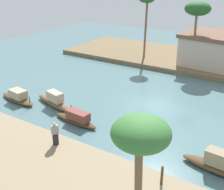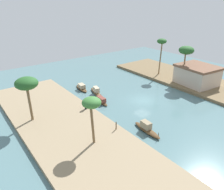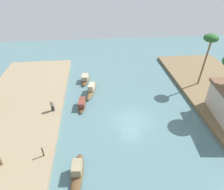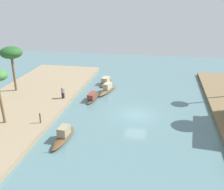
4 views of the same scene
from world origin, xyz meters
name	(u,v)px [view 4 (image 4 of 4)]	position (x,y,z in m)	size (l,w,h in m)	color
river_water	(136,115)	(0.00, 0.00, 0.00)	(66.18, 66.18, 0.00)	slate
riverbank_left	(23,104)	(0.00, -14.52, 0.26)	(37.13, 11.29, 0.52)	#937F60
sampan_midstream	(93,97)	(-3.67, -6.26, 0.41)	(4.18, 1.26, 1.06)	#47331E
sampan_near_left_bank	(108,89)	(-7.15, -4.90, 0.47)	(5.29, 2.06, 1.37)	brown
sampan_downstream_large	(63,136)	(7.21, -6.41, 0.46)	(4.81, 1.40, 1.39)	brown
sampan_with_tall_canopy	(106,81)	(-10.77, -5.92, 0.41)	(4.45, 1.71, 1.13)	brown
person_on_near_bank	(63,93)	(-2.37, -9.94, 1.19)	(0.54, 0.54, 1.57)	#232328
mooring_post	(40,118)	(4.99, -9.79, 1.07)	(0.14, 0.14, 1.11)	#4C3823
palm_tree_left_near	(11,53)	(-4.07, -17.64, 5.85)	(3.02, 3.02, 6.27)	brown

